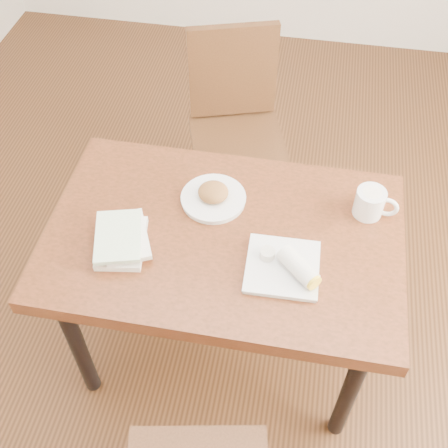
% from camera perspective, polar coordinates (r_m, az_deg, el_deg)
% --- Properties ---
extents(ground, '(4.00, 5.00, 0.01)m').
position_cam_1_polar(ground, '(2.51, 0.00, -12.00)').
color(ground, '#472814').
rests_on(ground, ground).
extents(table, '(1.20, 0.77, 0.75)m').
position_cam_1_polar(table, '(1.95, 0.00, -2.61)').
color(table, maroon).
rests_on(table, ground).
extents(chair_far, '(0.53, 0.53, 0.95)m').
position_cam_1_polar(chair_far, '(2.63, 1.18, 10.65)').
color(chair_far, '#432713').
rests_on(chair_far, ground).
extents(plate_scone, '(0.23, 0.23, 0.07)m').
position_cam_1_polar(plate_scone, '(1.96, -1.09, 2.84)').
color(plate_scone, white).
rests_on(plate_scone, table).
extents(coffee_mug, '(0.15, 0.10, 0.10)m').
position_cam_1_polar(coffee_mug, '(1.97, 14.71, 2.12)').
color(coffee_mug, white).
rests_on(coffee_mug, table).
extents(plate_burrito, '(0.24, 0.24, 0.08)m').
position_cam_1_polar(plate_burrito, '(1.78, 6.45, -4.34)').
color(plate_burrito, white).
rests_on(plate_burrito, table).
extents(book_stack, '(0.23, 0.26, 0.06)m').
position_cam_1_polar(book_stack, '(1.86, -10.34, -1.54)').
color(book_stack, white).
rests_on(book_stack, table).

